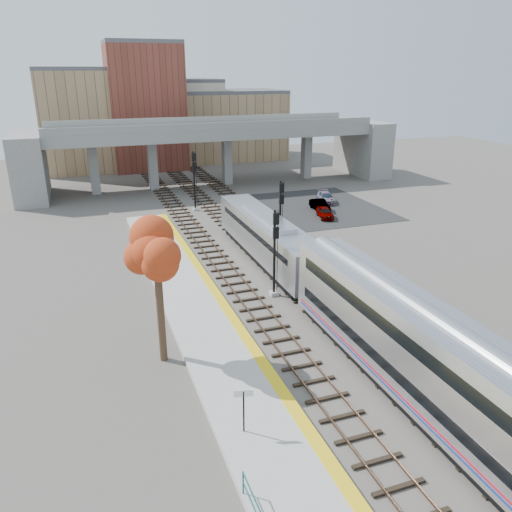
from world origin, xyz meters
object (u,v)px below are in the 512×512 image
object	(u,v)px
signal_mast_near	(275,256)
tree	(156,257)
signal_mast_mid	(280,218)
car_a	(325,213)
locomotive	(267,237)
car_b	(320,205)
car_c	(326,197)
coach	(435,366)
signal_mast_far	(194,182)

from	to	relation	value
signal_mast_near	tree	distance (m)	11.74
signal_mast_mid	car_a	world-z (taller)	signal_mast_mid
locomotive	signal_mast_mid	bearing A→B (deg)	42.49
car_a	car_b	world-z (taller)	car_b
signal_mast_near	car_c	size ratio (longest dim) A/B	1.53
locomotive	car_b	size ratio (longest dim) A/B	4.79
signal_mast_mid	coach	bearing A→B (deg)	-94.68
locomotive	tree	size ratio (longest dim) A/B	2.16
locomotive	car_c	xyz separation A→B (m)	(14.69, 17.11, -1.60)
signal_mast_far	car_c	size ratio (longest dim) A/B	1.63
signal_mast_near	car_b	distance (m)	25.37
locomotive	signal_mast_far	bearing A→B (deg)	96.33
signal_mast_mid	car_c	distance (m)	20.04
locomotive	signal_mast_mid	size ratio (longest dim) A/B	2.81
car_b	car_a	bearing A→B (deg)	-100.88
locomotive	car_b	xyz separation A→B (m)	(12.16, 13.80, -1.58)
tree	coach	bearing A→B (deg)	-39.29
car_b	locomotive	bearing A→B (deg)	-126.33
locomotive	car_c	world-z (taller)	locomotive
locomotive	car_a	size ratio (longest dim) A/B	5.20
coach	signal_mast_far	distance (m)	41.61
signal_mast_near	locomotive	bearing A→B (deg)	73.36
locomotive	car_b	distance (m)	18.46
signal_mast_mid	signal_mast_far	distance (m)	17.60
signal_mast_near	car_b	xyz separation A→B (m)	(14.26, 20.83, -2.57)
locomotive	signal_mast_far	xyz separation A→B (m)	(-2.10, 18.94, 1.30)
signal_mast_near	car_c	xyz separation A→B (m)	(16.79, 24.14, -2.59)
signal_mast_near	tree	size ratio (longest dim) A/B	0.76
coach	signal_mast_near	bearing A→B (deg)	97.68
locomotive	coach	world-z (taller)	coach
tree	car_a	distance (m)	33.50
coach	car_b	world-z (taller)	coach
locomotive	car_a	distance (m)	15.59
signal_mast_near	car_c	world-z (taller)	signal_mast_near
signal_mast_far	car_b	size ratio (longest dim) A/B	1.80
tree	car_c	distance (m)	40.48
tree	car_b	bearing A→B (deg)	48.60
coach	car_c	xyz separation A→B (m)	(14.69, 39.72, -2.12)
signal_mast_mid	tree	bearing A→B (deg)	-132.24
car_b	car_c	distance (m)	4.17
car_b	coach	bearing A→B (deg)	-103.42
coach	tree	world-z (taller)	tree
signal_mast_far	car_a	distance (m)	15.98
locomotive	coach	xyz separation A→B (m)	(-0.00, -22.61, 0.52)
tree	car_b	distance (m)	36.37
coach	car_b	distance (m)	38.44
car_b	car_c	bearing A→B (deg)	57.67
tree	car_b	xyz separation A→B (m)	(23.74, 26.93, -5.84)
signal_mast_near	coach	bearing A→B (deg)	-82.32
locomotive	signal_mast_near	distance (m)	7.40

